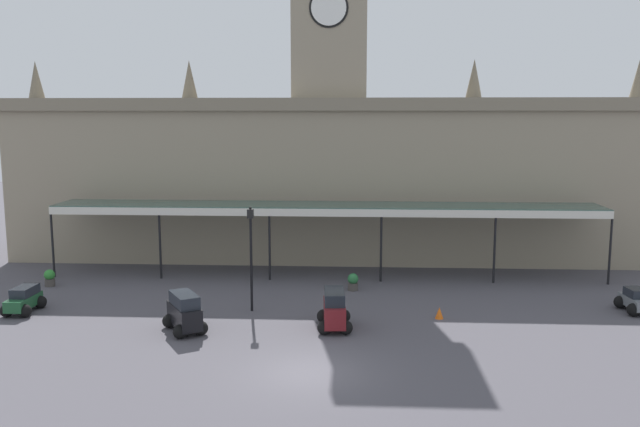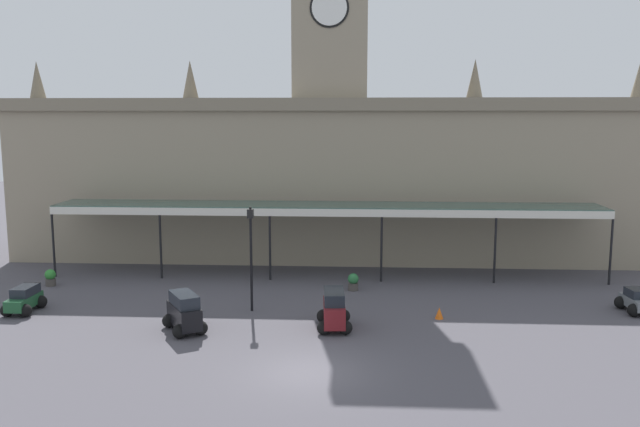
{
  "view_description": "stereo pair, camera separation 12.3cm",
  "coord_description": "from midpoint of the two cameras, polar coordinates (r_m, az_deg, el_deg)",
  "views": [
    {
      "loc": [
        1.72,
        -23.62,
        9.63
      ],
      "look_at": [
        0.0,
        8.46,
        4.83
      ],
      "focal_mm": 36.82,
      "sensor_mm": 36.0,
      "label": 1
    },
    {
      "loc": [
        1.84,
        -23.62,
        9.63
      ],
      "look_at": [
        0.0,
        8.46,
        4.83
      ],
      "focal_mm": 36.82,
      "sensor_mm": 36.0,
      "label": 2
    }
  ],
  "objects": [
    {
      "name": "entrance_canopy",
      "position": [
        39.31,
        0.66,
        0.55
      ],
      "size": [
        32.85,
        3.26,
        4.35
      ],
      "color": "#38564C",
      "rests_on": "ground"
    },
    {
      "name": "car_black_van",
      "position": [
        30.41,
        -11.59,
        -8.55
      ],
      "size": [
        2.34,
        2.59,
        1.77
      ],
      "color": "black",
      "rests_on": "ground"
    },
    {
      "name": "station_building",
      "position": [
        44.83,
        1.0,
        4.05
      ],
      "size": [
        42.4,
        7.09,
        20.71
      ],
      "color": "gray",
      "rests_on": "ground"
    },
    {
      "name": "ground_plane",
      "position": [
        25.57,
        -0.98,
        -13.63
      ],
      "size": [
        140.0,
        140.0,
        0.0
      ],
      "primitive_type": "plane",
      "color": "#4B4950"
    },
    {
      "name": "car_maroon_van",
      "position": [
        30.2,
        1.35,
        -8.5
      ],
      "size": [
        1.71,
        2.46,
        1.77
      ],
      "color": "maroon",
      "rests_on": "ground"
    },
    {
      "name": "victorian_lamppost",
      "position": [
        32.43,
        -5.91,
        -2.92
      ],
      "size": [
        0.3,
        0.3,
        5.25
      ],
      "color": "black",
      "rests_on": "ground"
    },
    {
      "name": "car_green_estate",
      "position": [
        35.81,
        -24.21,
        -6.93
      ],
      "size": [
        1.55,
        2.26,
        1.27
      ],
      "color": "#1E512D",
      "rests_on": "ground"
    },
    {
      "name": "car_grey_sedan",
      "position": [
        36.21,
        25.87,
        -6.98
      ],
      "size": [
        1.62,
        2.11,
        1.19
      ],
      "color": "slate",
      "rests_on": "ground"
    },
    {
      "name": "planter_by_canopy",
      "position": [
        40.61,
        -22.31,
        -5.16
      ],
      "size": [
        0.6,
        0.6,
        0.96
      ],
      "color": "#47423D",
      "rests_on": "ground"
    },
    {
      "name": "planter_near_kerb",
      "position": [
        36.69,
        3.0,
        -5.94
      ],
      "size": [
        0.6,
        0.6,
        0.96
      ],
      "color": "#47423D",
      "rests_on": "ground"
    },
    {
      "name": "traffic_cone",
      "position": [
        32.26,
        10.43,
        -8.5
      ],
      "size": [
        0.4,
        0.4,
        0.56
      ],
      "primitive_type": "cone",
      "color": "orange",
      "rests_on": "ground"
    }
  ]
}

